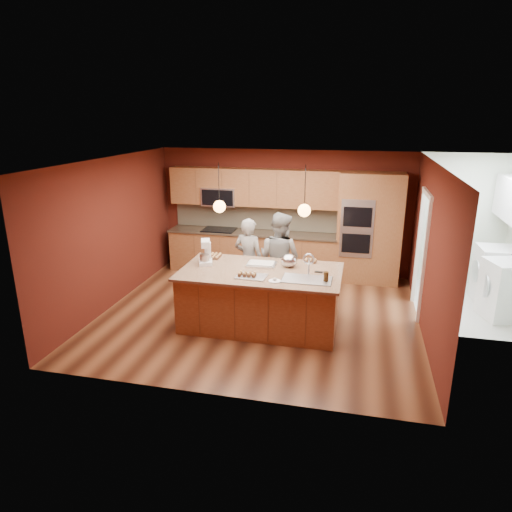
% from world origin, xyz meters
% --- Properties ---
extents(floor, '(5.50, 5.50, 0.00)m').
position_xyz_m(floor, '(0.00, 0.00, 0.00)').
color(floor, '#402013').
rests_on(floor, ground).
extents(ceiling, '(5.50, 5.50, 0.00)m').
position_xyz_m(ceiling, '(0.00, 0.00, 2.70)').
color(ceiling, white).
rests_on(ceiling, ground).
extents(wall_back, '(5.50, 0.00, 5.50)m').
position_xyz_m(wall_back, '(0.00, 2.50, 1.35)').
color(wall_back, '#4D1810').
rests_on(wall_back, ground).
extents(wall_front, '(5.50, 0.00, 5.50)m').
position_xyz_m(wall_front, '(0.00, -2.50, 1.35)').
color(wall_front, '#4D1810').
rests_on(wall_front, ground).
extents(wall_left, '(0.00, 5.00, 5.00)m').
position_xyz_m(wall_left, '(-2.75, 0.00, 1.35)').
color(wall_left, '#4D1810').
rests_on(wall_left, ground).
extents(wall_right, '(0.00, 5.00, 5.00)m').
position_xyz_m(wall_right, '(2.75, 0.00, 1.35)').
color(wall_right, '#4D1810').
rests_on(wall_right, ground).
extents(cabinet_run, '(3.74, 0.64, 2.30)m').
position_xyz_m(cabinet_run, '(-0.68, 2.25, 0.98)').
color(cabinet_run, brown).
rests_on(cabinet_run, floor).
extents(oven_column, '(1.30, 0.62, 2.30)m').
position_xyz_m(oven_column, '(1.85, 2.19, 1.15)').
color(oven_column, brown).
rests_on(oven_column, floor).
extents(doorway_trim, '(0.08, 1.11, 2.20)m').
position_xyz_m(doorway_trim, '(2.73, 0.80, 1.05)').
color(doorway_trim, white).
rests_on(doorway_trim, wall_right).
extents(pendant_left, '(0.20, 0.20, 0.80)m').
position_xyz_m(pendant_left, '(-0.57, -0.37, 2.00)').
color(pendant_left, black).
rests_on(pendant_left, ceiling).
extents(pendant_right, '(0.20, 0.20, 0.80)m').
position_xyz_m(pendant_right, '(0.79, -0.37, 2.00)').
color(pendant_right, black).
rests_on(pendant_right, ceiling).
extents(island, '(2.63, 1.47, 1.35)m').
position_xyz_m(island, '(0.13, -0.37, 0.49)').
color(island, brown).
rests_on(island, floor).
extents(person_left, '(0.66, 0.52, 1.61)m').
position_xyz_m(person_left, '(-0.34, 0.62, 0.80)').
color(person_left, black).
rests_on(person_left, floor).
extents(person_right, '(1.04, 0.94, 1.74)m').
position_xyz_m(person_right, '(0.25, 0.62, 0.87)').
color(person_right, gray).
rests_on(person_right, floor).
extents(stand_mixer, '(0.30, 0.35, 0.42)m').
position_xyz_m(stand_mixer, '(-0.88, -0.24, 1.15)').
color(stand_mixer, white).
rests_on(stand_mixer, island).
extents(sheet_cake, '(0.49, 0.37, 0.05)m').
position_xyz_m(sheet_cake, '(0.06, -0.11, 0.99)').
color(sheet_cake, silver).
rests_on(sheet_cake, island).
extents(cooling_rack, '(0.48, 0.36, 0.02)m').
position_xyz_m(cooling_rack, '(0.03, -0.71, 0.98)').
color(cooling_rack, silver).
rests_on(cooling_rack, island).
extents(mixing_bowl, '(0.27, 0.27, 0.23)m').
position_xyz_m(mixing_bowl, '(0.53, -0.07, 1.08)').
color(mixing_bowl, silver).
rests_on(mixing_bowl, island).
extents(plate, '(0.19, 0.19, 0.01)m').
position_xyz_m(plate, '(0.43, -0.82, 0.97)').
color(plate, white).
rests_on(plate, island).
extents(tumbler, '(0.08, 0.08, 0.15)m').
position_xyz_m(tumbler, '(1.19, -0.65, 1.04)').
color(tumbler, '#34220D').
rests_on(tumbler, island).
extents(phone, '(0.14, 0.09, 0.01)m').
position_xyz_m(phone, '(1.05, -0.25, 0.97)').
color(phone, black).
rests_on(phone, island).
extents(cupcakes_left, '(0.22, 0.29, 0.07)m').
position_xyz_m(cupcakes_left, '(-0.84, 0.12, 1.00)').
color(cupcakes_left, '#B0844E').
rests_on(cupcakes_left, island).
extents(cupcakes_rack, '(0.30, 0.15, 0.07)m').
position_xyz_m(cupcakes_rack, '(-0.03, -0.73, 1.02)').
color(cupcakes_rack, '#B0844E').
rests_on(cupcakes_rack, island).
extents(cupcakes_right, '(0.22, 0.15, 0.07)m').
position_xyz_m(cupcakes_right, '(0.86, 0.23, 1.00)').
color(cupcakes_right, '#B0844E').
rests_on(cupcakes_right, island).
extents(washer, '(0.80, 0.81, 1.03)m').
position_xyz_m(washer, '(4.17, 0.85, 0.51)').
color(washer, white).
rests_on(washer, floor).
extents(dryer, '(0.68, 0.70, 1.07)m').
position_xyz_m(dryer, '(4.18, 1.56, 0.53)').
color(dryer, white).
rests_on(dryer, floor).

